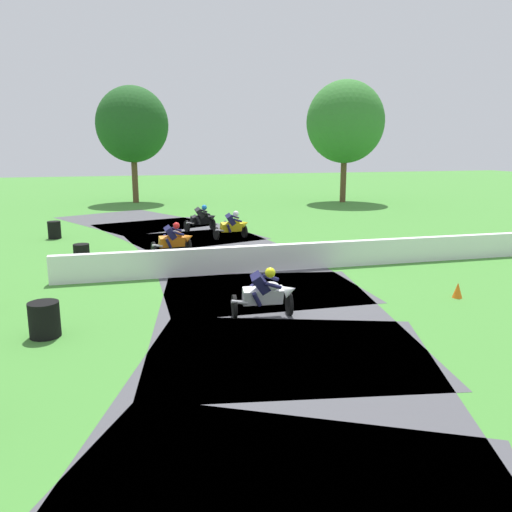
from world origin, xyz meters
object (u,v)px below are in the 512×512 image
Objects in this scene: motorcycle_trailing_yellow at (233,225)px; traffic_cone at (458,290)px; motorcycle_chase_orange at (174,240)px; tire_stack_far at (81,249)px; motorcycle_fourth_black at (202,219)px; tire_stack_mid_b at (86,271)px; tire_stack_mid_a at (44,320)px; motorcycle_lead_white at (266,293)px; tire_stack_extra_a at (54,230)px.

traffic_cone is (3.94, -10.87, -0.41)m from motorcycle_trailing_yellow.
tire_stack_far is at bearing 159.72° from motorcycle_chase_orange.
motorcycle_fourth_black reaches higher than tire_stack_mid_b.
motorcycle_chase_orange is 2.55× the size of tire_stack_mid_b.
motorcycle_trailing_yellow reaches higher than tire_stack_far.
motorcycle_chase_orange is at bearing 43.97° from tire_stack_mid_b.
tire_stack_mid_a is at bearing -92.11° from tire_stack_far.
tire_stack_far is (-5.57, -4.24, -0.44)m from motorcycle_fourth_black.
tire_stack_mid_a is 1.20× the size of tire_stack_mid_b.
motorcycle_fourth_black is 14.31m from traffic_cone.
motorcycle_trailing_yellow is 2.56× the size of tire_stack_mid_b.
motorcycle_lead_white is at bearing -48.40° from tire_stack_mid_b.
traffic_cone is (11.85, -13.20, -0.18)m from tire_stack_extra_a.
motorcycle_fourth_black is 7.01m from tire_stack_far.
motorcycle_lead_white reaches higher than tire_stack_extra_a.
traffic_cone reaches higher than tire_stack_far.
tire_stack_extra_a reaches higher than traffic_cone.
tire_stack_mid_a is at bearing -179.55° from traffic_cone.
tire_stack_far is at bearing -165.62° from motorcycle_trailing_yellow.
motorcycle_lead_white reaches higher than tire_stack_mid_a.
motorcycle_chase_orange reaches higher than tire_stack_mid_a.
tire_stack_extra_a is (-1.70, 8.35, 0.10)m from tire_stack_mid_b.
traffic_cone is at bearing 0.45° from tire_stack_mid_a.
motorcycle_chase_orange is 10.55m from traffic_cone.
motorcycle_trailing_yellow is (1.75, 11.04, -0.00)m from motorcycle_lead_white.
motorcycle_fourth_black reaches higher than motorcycle_trailing_yellow.
tire_stack_mid_a reaches higher than tire_stack_far.
motorcycle_chase_orange is at bearing -47.52° from tire_stack_extra_a.
motorcycle_fourth_black is (0.76, 13.60, 0.01)m from motorcycle_lead_white.
motorcycle_lead_white is at bearing -93.20° from motorcycle_fourth_black.
motorcycle_trailing_yellow reaches higher than tire_stack_extra_a.
tire_stack_extra_a is at bearing 132.48° from motorcycle_chase_orange.
tire_stack_mid_a is at bearing -85.65° from tire_stack_extra_a.
motorcycle_chase_orange is at bearing -135.70° from motorcycle_trailing_yellow.
traffic_cone is at bearing 1.70° from motorcycle_lead_white.
motorcycle_chase_orange is 2.12× the size of tire_stack_extra_a.
tire_stack_extra_a is (-1.01, 13.28, 0.00)m from tire_stack_mid_a.
motorcycle_fourth_black is at bearing 58.70° from tire_stack_mid_b.
motorcycle_trailing_yellow is 11.57m from traffic_cone.
motorcycle_chase_orange is 7.20m from tire_stack_extra_a.
motorcycle_trailing_yellow is 0.99× the size of motorcycle_fourth_black.
motorcycle_trailing_yellow is 2.74m from motorcycle_fourth_black.
motorcycle_trailing_yellow is 8.65m from tire_stack_mid_b.
tire_stack_far is at bearing 94.64° from tire_stack_mid_b.
motorcycle_chase_orange reaches higher than traffic_cone.
tire_stack_mid_b is at bearing -135.87° from motorcycle_trailing_yellow.
tire_stack_far is at bearing -71.37° from tire_stack_extra_a.
motorcycle_fourth_black is 6.93m from tire_stack_extra_a.
tire_stack_mid_a is 1.82× the size of traffic_cone.
tire_stack_far is at bearing 138.82° from traffic_cone.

